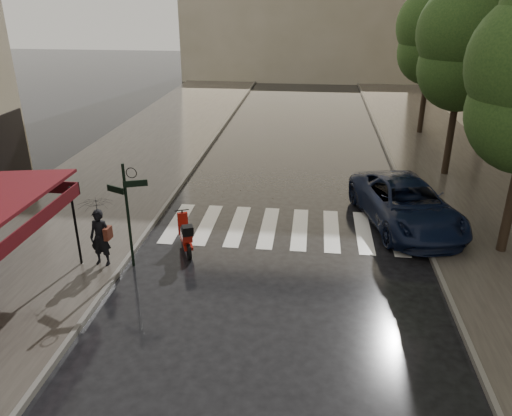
# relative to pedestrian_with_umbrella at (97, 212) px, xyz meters

# --- Properties ---
(ground) EXTENTS (120.00, 120.00, 0.00)m
(ground) POSITION_rel_pedestrian_with_umbrella_xyz_m (2.00, -2.80, -1.75)
(ground) COLOR black
(ground) RESTS_ON ground
(sidewalk_near) EXTENTS (6.00, 60.00, 0.12)m
(sidewalk_near) POSITION_rel_pedestrian_with_umbrella_xyz_m (-2.50, 9.20, -1.69)
(sidewalk_near) COLOR #38332D
(sidewalk_near) RESTS_ON ground
(sidewalk_far) EXTENTS (5.50, 60.00, 0.12)m
(sidewalk_far) POSITION_rel_pedestrian_with_umbrella_xyz_m (12.25, 9.20, -1.69)
(sidewalk_far) COLOR #38332D
(sidewalk_far) RESTS_ON ground
(curb_near) EXTENTS (0.12, 60.00, 0.16)m
(curb_near) POSITION_rel_pedestrian_with_umbrella_xyz_m (0.55, 9.20, -1.68)
(curb_near) COLOR #595651
(curb_near) RESTS_ON ground
(curb_far) EXTENTS (0.12, 60.00, 0.16)m
(curb_far) POSITION_rel_pedestrian_with_umbrella_xyz_m (9.45, 9.20, -1.68)
(curb_far) COLOR #595651
(curb_far) RESTS_ON ground
(crosswalk) EXTENTS (7.85, 3.20, 0.01)m
(crosswalk) POSITION_rel_pedestrian_with_umbrella_xyz_m (4.97, 3.20, -1.75)
(crosswalk) COLOR silver
(crosswalk) RESTS_ON ground
(signpost) EXTENTS (1.17, 0.29, 3.10)m
(signpost) POSITION_rel_pedestrian_with_umbrella_xyz_m (0.80, 0.20, 0.08)
(signpost) COLOR black
(signpost) RESTS_ON ground
(tree_mid) EXTENTS (3.80, 3.80, 8.34)m
(tree_mid) POSITION_rel_pedestrian_with_umbrella_xyz_m (11.50, 9.20, 3.84)
(tree_mid) COLOR black
(tree_mid) RESTS_ON sidewalk_far
(tree_far) EXTENTS (3.80, 3.80, 8.16)m
(tree_far) POSITION_rel_pedestrian_with_umbrella_xyz_m (11.70, 16.20, 3.70)
(tree_far) COLOR black
(tree_far) RESTS_ON sidewalk_far
(pedestrian_with_umbrella) EXTENTS (1.07, 1.09, 2.46)m
(pedestrian_with_umbrella) POSITION_rel_pedestrian_with_umbrella_xyz_m (0.00, 0.00, 0.00)
(pedestrian_with_umbrella) COLOR black
(pedestrian_with_umbrella) RESTS_ON sidewalk_near
(scooter) EXTENTS (0.85, 1.59, 1.10)m
(scooter) POSITION_rel_pedestrian_with_umbrella_xyz_m (2.10, 1.28, -1.24)
(scooter) COLOR black
(scooter) RESTS_ON ground
(parked_car) EXTENTS (3.76, 5.94, 1.53)m
(parked_car) POSITION_rel_pedestrian_with_umbrella_xyz_m (9.00, 3.96, -0.99)
(parked_car) COLOR black
(parked_car) RESTS_ON ground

